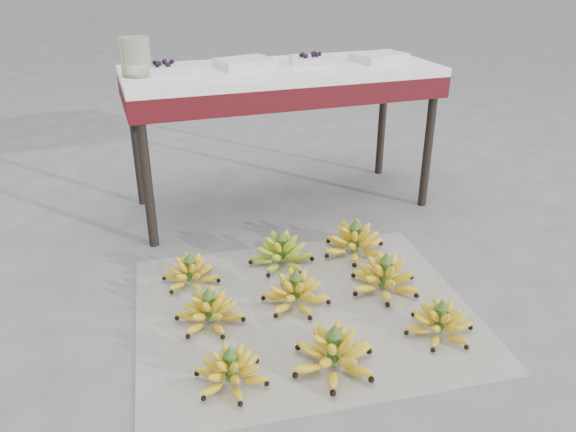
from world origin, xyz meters
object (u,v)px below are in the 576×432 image
object	(u,v)px
bunch_back_left	(191,273)
tray_left	(245,63)
bunch_mid_right	(385,277)
bunch_mid_left	(210,311)
tray_far_left	(167,69)
bunch_front_left	(231,370)
bunch_mid_center	(296,292)
bunch_front_right	(440,322)
vendor_table	(281,84)
bunch_back_center	(281,253)
bunch_back_right	(355,242)
tray_far_right	(379,57)
glass_jar	(136,57)
bunch_front_center	(334,353)
newspaper_mat	(304,310)
tray_right	(312,60)

from	to	relation	value
bunch_back_left	tray_left	bearing A→B (deg)	42.69
bunch_mid_right	bunch_mid_left	bearing A→B (deg)	173.76
tray_far_left	tray_left	world-z (taller)	tray_far_left
bunch_front_left	bunch_mid_center	distance (m)	0.49
bunch_front_left	bunch_mid_right	size ratio (longest dim) A/B	0.99
bunch_front_right	bunch_mid_left	xyz separation A→B (m)	(-0.76, 0.33, 0.00)
bunch_back_left	bunch_mid_left	bearing A→B (deg)	-101.57
vendor_table	bunch_back_left	bearing A→B (deg)	-133.10
bunch_back_center	bunch_back_right	xyz separation A→B (m)	(0.34, -0.01, 0.00)
tray_far_right	glass_jar	xyz separation A→B (m)	(-1.20, 0.02, 0.06)
bunch_mid_right	bunch_back_left	xyz separation A→B (m)	(-0.73, 0.30, -0.01)
bunch_mid_right	tray_far_left	distance (m)	1.37
bunch_mid_center	bunch_back_right	xyz separation A→B (m)	(0.39, 0.29, 0.01)
bunch_back_right	glass_jar	world-z (taller)	glass_jar
bunch_mid_left	bunch_mid_right	xyz separation A→B (m)	(0.71, -0.01, 0.01)
bunch_front_center	tray_far_left	xyz separation A→B (m)	(-0.29, 1.34, 0.69)
bunch_mid_left	bunch_mid_right	size ratio (longest dim) A/B	1.05
bunch_mid_center	vendor_table	world-z (taller)	vendor_table
bunch_back_left	glass_jar	xyz separation A→B (m)	(-0.08, 0.65, 0.77)
tray_far_left	tray_far_right	bearing A→B (deg)	-2.23
bunch_front_left	glass_jar	xyz separation A→B (m)	(-0.09, 1.28, 0.76)
bunch_back_right	glass_jar	distance (m)	1.28
bunch_mid_center	tray_far_right	world-z (taller)	tray_far_right
tray_far_left	bunch_back_left	bearing A→B (deg)	-95.05
bunch_mid_center	tray_left	bearing A→B (deg)	61.41
bunch_front_left	tray_far_left	distance (m)	1.48
newspaper_mat	bunch_back_left	world-z (taller)	bunch_back_left
bunch_mid_left	bunch_back_right	size ratio (longest dim) A/B	0.91
bunch_back_right	tray_far_right	size ratio (longest dim) A/B	1.21
bunch_front_right	tray_right	world-z (taller)	tray_right
bunch_front_right	bunch_mid_right	distance (m)	0.33
bunch_front_left	glass_jar	distance (m)	1.49
bunch_front_right	vendor_table	xyz separation A→B (m)	(-0.17, 1.28, 0.59)
bunch_front_center	bunch_back_right	bearing A→B (deg)	82.89
bunch_front_left	bunch_mid_center	xyz separation A→B (m)	(0.34, 0.35, 0.00)
tray_right	tray_left	bearing A→B (deg)	178.00
bunch_mid_left	vendor_table	distance (m)	1.27
bunch_back_left	vendor_table	xyz separation A→B (m)	(0.61, 0.65, 0.60)
vendor_table	newspaper_mat	bearing A→B (deg)	-103.52
bunch_mid_left	vendor_table	xyz separation A→B (m)	(0.59, 0.95, 0.59)
bunch_back_center	tray_far_left	world-z (taller)	tray_far_left
bunch_mid_center	glass_jar	size ratio (longest dim) A/B	2.01
tray_right	bunch_mid_right	bearing A→B (deg)	-93.14
newspaper_mat	vendor_table	world-z (taller)	vendor_table
bunch_front_left	bunch_back_left	size ratio (longest dim) A/B	1.08
tray_left	tray_far_right	world-z (taller)	tray_left
tray_right	tray_far_right	world-z (taller)	tray_right
bunch_mid_center	bunch_back_right	bearing A→B (deg)	13.33
bunch_front_center	bunch_mid_left	distance (m)	0.50
bunch_mid_left	tray_far_left	xyz separation A→B (m)	(0.04, 0.96, 0.70)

